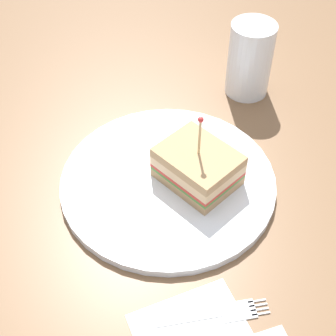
# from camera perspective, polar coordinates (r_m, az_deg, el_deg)

# --- Properties ---
(ground_plane) EXTENTS (1.14, 1.14, 0.02)m
(ground_plane) POSITION_cam_1_polar(r_m,az_deg,el_deg) (0.66, 0.00, -2.45)
(ground_plane) COLOR brown
(plate) EXTENTS (0.28, 0.28, 0.01)m
(plate) POSITION_cam_1_polar(r_m,az_deg,el_deg) (0.64, 0.00, -1.55)
(plate) COLOR white
(plate) RESTS_ON ground_plane
(sandwich_half_center) EXTENTS (0.12, 0.11, 0.10)m
(sandwich_half_center) POSITION_cam_1_polar(r_m,az_deg,el_deg) (0.62, 3.42, 0.19)
(sandwich_half_center) COLOR tan
(sandwich_half_center) RESTS_ON plate
(drink_glass) EXTENTS (0.07, 0.07, 0.11)m
(drink_glass) POSITION_cam_1_polar(r_m,az_deg,el_deg) (0.77, 9.29, 11.90)
(drink_glass) COLOR beige
(drink_glass) RESTS_ON ground_plane
(fork) EXTENTS (0.02, 0.12, 0.00)m
(fork) POSITION_cam_1_polar(r_m,az_deg,el_deg) (0.55, 6.56, -16.09)
(fork) COLOR silver
(fork) RESTS_ON ground_plane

